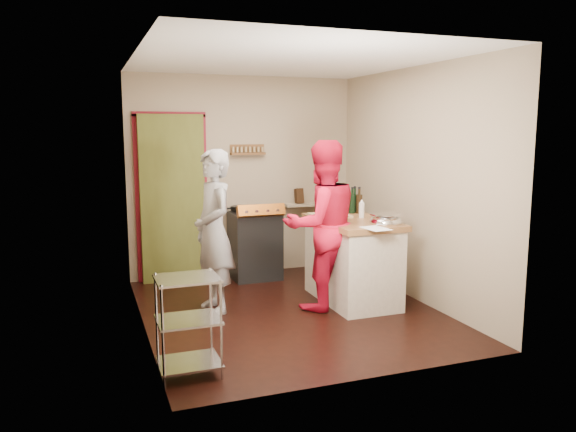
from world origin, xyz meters
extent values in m
plane|color=black|center=(0.00, 0.00, 0.00)|extent=(3.50, 3.50, 0.00)
cube|color=gray|center=(0.00, 1.75, 1.30)|extent=(3.00, 0.04, 2.60)
cube|color=#565B23|center=(-0.95, 1.80, 1.05)|extent=(0.80, 0.40, 2.10)
cube|color=maroon|center=(-1.37, 1.73, 1.05)|extent=(0.06, 0.06, 2.10)
cube|color=maroon|center=(-0.53, 1.73, 1.05)|extent=(0.06, 0.06, 2.10)
cube|color=maroon|center=(-0.95, 1.73, 2.10)|extent=(0.90, 0.06, 0.06)
cube|color=brown|center=(0.05, 1.70, 1.60)|extent=(0.46, 0.09, 0.03)
cube|color=brown|center=(0.05, 1.74, 1.66)|extent=(0.46, 0.02, 0.12)
cube|color=olive|center=(0.05, 1.70, 1.66)|extent=(0.42, 0.04, 0.07)
cube|color=gray|center=(0.95, 1.65, 0.90)|extent=(0.80, 0.18, 0.04)
cube|color=black|center=(0.75, 1.65, 1.02)|extent=(0.10, 0.14, 0.22)
cube|color=gray|center=(-1.50, 0.00, 1.30)|extent=(0.04, 3.50, 2.60)
cube|color=gray|center=(1.50, 0.00, 1.30)|extent=(0.04, 3.50, 2.60)
cube|color=white|center=(0.00, 0.00, 2.61)|extent=(3.00, 3.50, 0.02)
cube|color=black|center=(0.05, 1.43, 0.40)|extent=(0.60, 0.55, 0.80)
cube|color=black|center=(0.05, 1.43, 0.83)|extent=(0.60, 0.55, 0.06)
cube|color=brown|center=(0.05, 1.15, 0.92)|extent=(0.60, 0.15, 0.17)
cylinder|color=black|center=(-0.10, 1.56, 0.91)|extent=(0.26, 0.26, 0.05)
cylinder|color=silver|center=(-1.50, -1.38, 0.40)|extent=(0.02, 0.02, 0.80)
cylinder|color=silver|center=(-1.06, -1.38, 0.40)|extent=(0.02, 0.02, 0.80)
cylinder|color=silver|center=(-1.50, -1.02, 0.40)|extent=(0.02, 0.02, 0.80)
cylinder|color=silver|center=(-1.06, -1.02, 0.40)|extent=(0.02, 0.02, 0.80)
cube|color=silver|center=(-1.28, -1.20, 0.10)|extent=(0.48, 0.40, 0.02)
cube|color=silver|center=(-1.28, -1.20, 0.45)|extent=(0.48, 0.40, 0.02)
cube|color=silver|center=(-1.28, -1.20, 0.78)|extent=(0.48, 0.40, 0.02)
cube|color=beige|center=(0.79, 0.10, 0.44)|extent=(0.67, 1.17, 0.87)
cube|color=brown|center=(0.79, 0.10, 0.90)|extent=(0.73, 1.24, 0.06)
cube|color=#D5BF81|center=(0.63, 0.38, 0.94)|extent=(0.40, 0.40, 0.02)
cylinder|color=#C98D3F|center=(0.63, 0.38, 0.97)|extent=(0.32, 0.32, 0.02)
ellipsoid|color=silver|center=(0.97, -0.29, 0.99)|extent=(0.35, 0.35, 0.11)
cylinder|color=white|center=(0.86, 0.56, 1.07)|extent=(0.12, 0.12, 0.28)
cylinder|color=silver|center=(0.93, 0.16, 1.02)|extent=(0.06, 0.06, 0.17)
cube|color=white|center=(0.73, -0.51, 0.93)|extent=(0.24, 0.32, 0.00)
cylinder|color=black|center=(1.05, 0.59, 1.09)|extent=(0.08, 0.08, 0.31)
cylinder|color=black|center=(1.06, 0.49, 1.09)|extent=(0.08, 0.08, 0.31)
cylinder|color=black|center=(0.98, 0.51, 1.09)|extent=(0.08, 0.08, 0.31)
imported|color=silver|center=(-0.74, 0.30, 0.86)|extent=(0.49, 0.68, 1.71)
imported|color=red|center=(0.37, 0.00, 0.90)|extent=(0.95, 0.77, 1.80)
camera|label=1|loc=(-1.99, -5.40, 1.91)|focal=35.00mm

